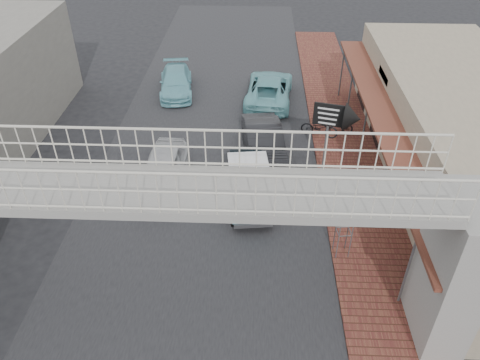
# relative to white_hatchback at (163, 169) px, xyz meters

# --- Properties ---
(ground) EXTENTS (120.00, 120.00, 0.00)m
(ground) POSITION_rel_white_hatchback_xyz_m (1.79, -3.16, -0.74)
(ground) COLOR black
(ground) RESTS_ON ground
(road_strip) EXTENTS (10.00, 60.00, 0.01)m
(road_strip) POSITION_rel_white_hatchback_xyz_m (1.79, -3.16, -0.73)
(road_strip) COLOR black
(road_strip) RESTS_ON ground
(sidewalk) EXTENTS (3.00, 40.00, 0.10)m
(sidewalk) POSITION_rel_white_hatchback_xyz_m (8.29, -0.16, -0.69)
(sidewalk) COLOR brown
(sidewalk) RESTS_ON ground
(shophouse_row) EXTENTS (7.20, 18.00, 4.00)m
(shophouse_row) POSITION_rel_white_hatchback_xyz_m (12.76, 0.84, 1.27)
(shophouse_row) COLOR gray
(shophouse_row) RESTS_ON ground
(footbridge) EXTENTS (16.40, 2.40, 6.34)m
(footbridge) POSITION_rel_white_hatchback_xyz_m (1.79, -7.16, 2.44)
(footbridge) COLOR gray
(footbridge) RESTS_ON ground
(white_hatchback) EXTENTS (1.84, 4.38, 1.48)m
(white_hatchback) POSITION_rel_white_hatchback_xyz_m (0.00, 0.00, 0.00)
(white_hatchback) COLOR silver
(white_hatchback) RESTS_ON ground
(dark_sedan) EXTENTS (2.31, 4.95, 1.57)m
(dark_sedan) POSITION_rel_white_hatchback_xyz_m (4.33, 2.24, 0.05)
(dark_sedan) COLOR black
(dark_sedan) RESTS_ON ground
(angkot_curb) EXTENTS (2.92, 5.51, 1.48)m
(angkot_curb) POSITION_rel_white_hatchback_xyz_m (4.63, 8.20, -0.00)
(angkot_curb) COLOR #6BB3B9
(angkot_curb) RESTS_ON ground
(angkot_far) EXTENTS (2.40, 4.66, 1.29)m
(angkot_far) POSITION_rel_white_hatchback_xyz_m (-0.83, 9.06, -0.09)
(angkot_far) COLOR #71B9C5
(angkot_far) RESTS_ON ground
(angkot_van) EXTENTS (2.03, 3.77, 1.77)m
(angkot_van) POSITION_rel_white_hatchback_xyz_m (3.73, -1.33, 0.38)
(angkot_van) COLOR black
(angkot_van) RESTS_ON ground
(motorcycle_near) EXTENTS (1.97, 1.17, 0.98)m
(motorcycle_near) POSITION_rel_white_hatchback_xyz_m (7.09, 4.16, -0.15)
(motorcycle_near) COLOR black
(motorcycle_near) RESTS_ON sidewalk
(motorcycle_far) EXTENTS (1.66, 1.22, 0.99)m
(motorcycle_far) POSITION_rel_white_hatchback_xyz_m (8.07, 4.70, -0.15)
(motorcycle_far) COLOR black
(motorcycle_far) RESTS_ON sidewalk
(street_clock) EXTENTS (0.63, 0.54, 2.51)m
(street_clock) POSITION_rel_white_hatchback_xyz_m (7.09, -4.07, 1.44)
(street_clock) COLOR #59595B
(street_clock) RESTS_ON sidewalk
(arrow_sign) EXTENTS (2.05, 1.36, 3.40)m
(arrow_sign) POSITION_rel_white_hatchback_xyz_m (7.79, 0.96, 2.11)
(arrow_sign) COLOR #59595B
(arrow_sign) RESTS_ON sidewalk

